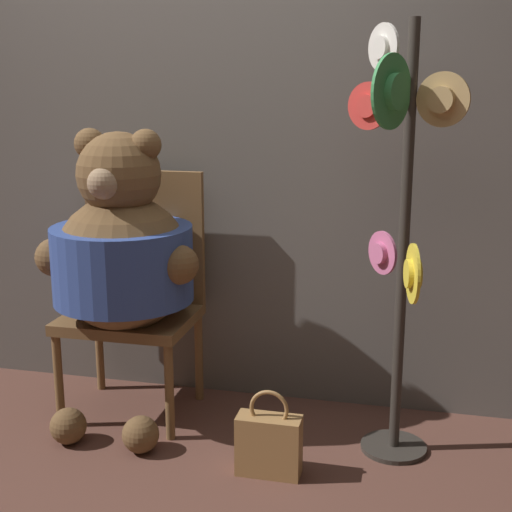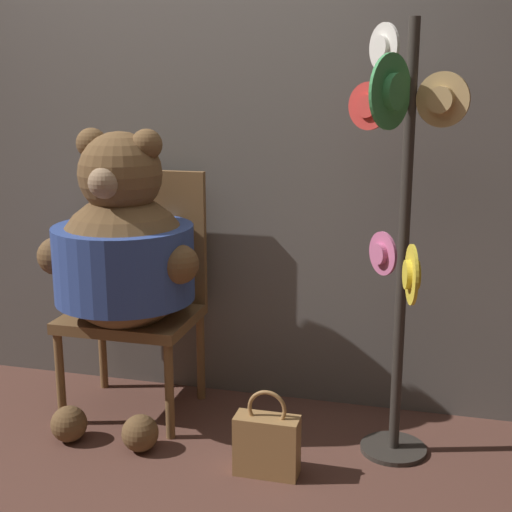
# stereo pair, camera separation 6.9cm
# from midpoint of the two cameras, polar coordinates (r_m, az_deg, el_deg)

# --- Properties ---
(ground_plane) EXTENTS (14.00, 14.00, 0.00)m
(ground_plane) POSITION_cam_midpoint_polar(r_m,az_deg,el_deg) (3.17, -9.66, -15.36)
(ground_plane) COLOR brown
(wall_back) EXTENTS (8.00, 0.10, 2.36)m
(wall_back) POSITION_cam_midpoint_polar(r_m,az_deg,el_deg) (3.48, -5.68, 7.90)
(wall_back) COLOR #66605B
(wall_back) RESTS_ON ground_plane
(chair) EXTENTS (0.59, 0.48, 1.13)m
(chair) POSITION_cam_midpoint_polar(r_m,az_deg,el_deg) (3.41, -10.10, -2.40)
(chair) COLOR brown
(chair) RESTS_ON ground_plane
(teddy_bear) EXTENTS (0.75, 0.66, 1.34)m
(teddy_bear) POSITION_cam_midpoint_polar(r_m,az_deg,el_deg) (3.19, -11.29, 0.10)
(teddy_bear) COLOR brown
(teddy_bear) RESTS_ON ground_plane
(hat_display_rack) EXTENTS (0.47, 0.52, 1.77)m
(hat_display_rack) POSITION_cam_midpoint_polar(r_m,az_deg,el_deg) (2.85, 10.73, 3.15)
(hat_display_rack) COLOR #332D28
(hat_display_rack) RESTS_ON ground_plane
(handbag_on_ground) EXTENTS (0.26, 0.11, 0.36)m
(handbag_on_ground) POSITION_cam_midpoint_polar(r_m,az_deg,el_deg) (2.93, 0.34, -14.77)
(handbag_on_ground) COLOR #A87A47
(handbag_on_ground) RESTS_ON ground_plane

